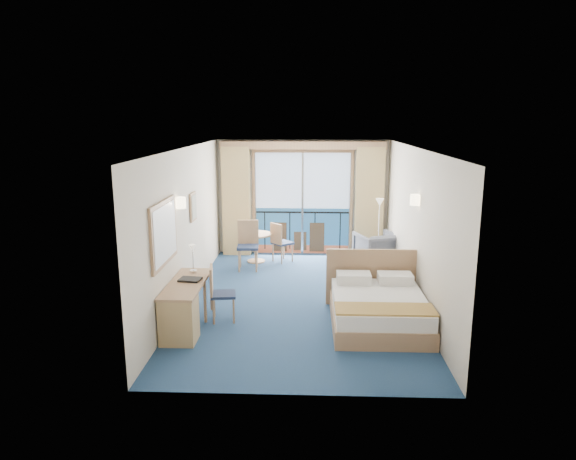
% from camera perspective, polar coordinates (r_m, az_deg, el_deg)
% --- Properties ---
extents(floor, '(6.50, 6.50, 0.00)m').
position_cam_1_polar(floor, '(9.32, 1.31, -7.71)').
color(floor, navy).
rests_on(floor, ground).
extents(room_walls, '(4.04, 6.54, 2.72)m').
position_cam_1_polar(room_walls, '(8.87, 1.37, 3.14)').
color(room_walls, beige).
rests_on(room_walls, ground).
extents(balcony_door, '(2.36, 0.03, 2.52)m').
position_cam_1_polar(balcony_door, '(12.14, 1.59, 2.65)').
color(balcony_door, navy).
rests_on(balcony_door, room_walls).
extents(curtain_left, '(0.65, 0.22, 2.55)m').
position_cam_1_polar(curtain_left, '(12.09, -5.76, 3.18)').
color(curtain_left, tan).
rests_on(curtain_left, room_walls).
extents(curtain_right, '(0.65, 0.22, 2.55)m').
position_cam_1_polar(curtain_right, '(12.06, 9.01, 3.06)').
color(curtain_right, tan).
rests_on(curtain_right, room_walls).
extents(pelmet, '(3.80, 0.25, 0.18)m').
position_cam_1_polar(pelmet, '(11.86, 1.66, 9.40)').
color(pelmet, tan).
rests_on(pelmet, room_walls).
extents(mirror, '(0.05, 1.25, 0.95)m').
position_cam_1_polar(mirror, '(7.73, -13.61, -0.32)').
color(mirror, tan).
rests_on(mirror, room_walls).
extents(wall_print, '(0.04, 0.42, 0.52)m').
position_cam_1_polar(wall_print, '(9.57, -10.48, 2.55)').
color(wall_print, tan).
rests_on(wall_print, room_walls).
extents(sconce_left, '(0.18, 0.18, 0.18)m').
position_cam_1_polar(sconce_left, '(8.52, -11.88, 2.98)').
color(sconce_left, '#FFE5B2').
rests_on(sconce_left, room_walls).
extents(sconce_right, '(0.18, 0.18, 0.18)m').
position_cam_1_polar(sconce_right, '(8.89, 13.98, 3.27)').
color(sconce_right, '#FFE5B2').
rests_on(sconce_right, room_walls).
extents(bed, '(1.59, 1.89, 1.00)m').
position_cam_1_polar(bed, '(8.29, 9.98, -8.48)').
color(bed, tan).
rests_on(bed, ground).
extents(nightstand, '(0.45, 0.43, 0.60)m').
position_cam_1_polar(nightstand, '(9.64, 11.88, -5.43)').
color(nightstand, tan).
rests_on(nightstand, ground).
extents(phone, '(0.24, 0.22, 0.09)m').
position_cam_1_polar(phone, '(9.51, 12.23, -3.54)').
color(phone, silver).
rests_on(phone, nightstand).
extents(armchair, '(1.05, 1.07, 0.77)m').
position_cam_1_polar(armchair, '(11.34, 9.84, -2.17)').
color(armchair, '#41444F').
rests_on(armchair, ground).
extents(floor_lamp, '(0.20, 0.20, 1.43)m').
position_cam_1_polar(floor_lamp, '(11.68, 10.11, 1.79)').
color(floor_lamp, silver).
rests_on(floor_lamp, ground).
extents(desk, '(0.53, 1.55, 0.73)m').
position_cam_1_polar(desk, '(7.80, -11.84, -8.95)').
color(desk, tan).
rests_on(desk, ground).
extents(desk_chair, '(0.45, 0.44, 0.91)m').
position_cam_1_polar(desk_chair, '(8.31, -7.75, -6.63)').
color(desk_chair, '#1E2A47').
rests_on(desk_chair, ground).
extents(folder, '(0.36, 0.29, 0.03)m').
position_cam_1_polar(folder, '(8.15, -10.82, -5.42)').
color(folder, black).
rests_on(folder, desk).
extents(desk_lamp, '(0.12, 0.12, 0.45)m').
position_cam_1_polar(desk_lamp, '(8.46, -10.56, -2.49)').
color(desk_lamp, silver).
rests_on(desk_lamp, desk).
extents(round_table, '(0.73, 0.73, 0.65)m').
position_cam_1_polar(round_table, '(11.56, -3.58, -1.16)').
color(round_table, tan).
rests_on(round_table, ground).
extents(table_chair_a, '(0.55, 0.55, 0.90)m').
position_cam_1_polar(table_chair_a, '(11.51, -0.91, -1.14)').
color(table_chair_a, '#1E2A47').
rests_on(table_chair_a, ground).
extents(table_chair_b, '(0.48, 0.49, 1.05)m').
position_cam_1_polar(table_chair_b, '(11.03, -4.47, -1.34)').
color(table_chair_b, '#1E2A47').
rests_on(table_chair_b, ground).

